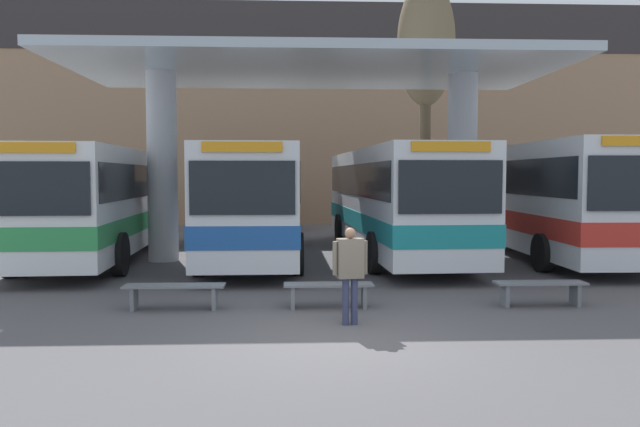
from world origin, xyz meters
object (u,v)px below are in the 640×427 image
object	(u,v)px
transit_bus_left_bay	(100,198)
waiting_bench_mid_platform	(174,291)
transit_bus_right_bay	(393,197)
parked_car_street	(248,206)
transit_bus_center_bay	(254,198)
poplar_tree_behind_left	(426,48)
waiting_bench_far_platform	(540,288)
waiting_bench_near_pillar	(328,290)
pedestrian_waiting	(350,266)
transit_bus_far_right_bay	(541,195)

from	to	relation	value
transit_bus_left_bay	waiting_bench_mid_platform	world-z (taller)	transit_bus_left_bay
waiting_bench_mid_platform	transit_bus_right_bay	bearing A→B (deg)	55.48
transit_bus_left_bay	parked_car_street	bearing A→B (deg)	-113.75
transit_bus_center_bay	parked_car_street	xyz separation A→B (m)	(-0.86, 9.59, -0.73)
poplar_tree_behind_left	parked_car_street	distance (m)	10.60
transit_bus_right_bay	waiting_bench_far_platform	distance (m)	7.97
transit_bus_right_bay	poplar_tree_behind_left	xyz separation A→B (m)	(1.79, 3.70, 5.30)
transit_bus_left_bay	waiting_bench_mid_platform	bearing A→B (deg)	113.19
waiting_bench_near_pillar	waiting_bench_mid_platform	xyz separation A→B (m)	(-2.84, 0.00, 0.01)
transit_bus_left_bay	transit_bus_right_bay	xyz separation A→B (m)	(8.77, 0.48, 0.02)
pedestrian_waiting	transit_bus_left_bay	bearing A→B (deg)	117.70
transit_bus_left_bay	pedestrian_waiting	size ratio (longest dim) A/B	6.88
transit_bus_center_bay	waiting_bench_mid_platform	bearing A→B (deg)	80.83
transit_bus_center_bay	parked_car_street	bearing A→B (deg)	-85.66
transit_bus_far_right_bay	transit_bus_left_bay	bearing A→B (deg)	2.18
transit_bus_right_bay	pedestrian_waiting	distance (m)	9.29
pedestrian_waiting	waiting_bench_mid_platform	bearing A→B (deg)	147.01
waiting_bench_far_platform	waiting_bench_mid_platform	bearing A→B (deg)	180.00
transit_bus_right_bay	waiting_bench_far_platform	xyz separation A→B (m)	(1.56, -7.68, -1.46)
transit_bus_right_bay	parked_car_street	distance (m)	10.40
waiting_bench_mid_platform	parked_car_street	size ratio (longest dim) A/B	0.43
transit_bus_center_bay	waiting_bench_far_platform	bearing A→B (deg)	128.34
waiting_bench_near_pillar	parked_car_street	world-z (taller)	parked_car_street
transit_bus_far_right_bay	waiting_bench_far_platform	xyz separation A→B (m)	(-3.04, -7.51, -1.52)
waiting_bench_far_platform	poplar_tree_behind_left	xyz separation A→B (m)	(0.23, 11.38, 6.76)
transit_bus_far_right_bay	waiting_bench_mid_platform	xyz separation A→B (m)	(-9.89, -7.51, -1.52)
transit_bus_left_bay	poplar_tree_behind_left	world-z (taller)	poplar_tree_behind_left
transit_bus_center_bay	transit_bus_right_bay	xyz separation A→B (m)	(4.23, 0.56, 0.01)
pedestrian_waiting	poplar_tree_behind_left	size ratio (longest dim) A/B	0.17
transit_bus_right_bay	waiting_bench_near_pillar	size ratio (longest dim) A/B	7.25
transit_bus_left_bay	waiting_bench_near_pillar	distance (m)	9.69
transit_bus_center_bay	pedestrian_waiting	bearing A→B (deg)	102.97
transit_bus_center_bay	waiting_bench_near_pillar	world-z (taller)	transit_bus_center_bay
transit_bus_left_bay	waiting_bench_far_platform	distance (m)	12.67
transit_bus_far_right_bay	parked_car_street	distance (m)	13.40
transit_bus_left_bay	parked_car_street	xyz separation A→B (m)	(3.67, 9.52, -0.73)
pedestrian_waiting	waiting_bench_far_platform	bearing A→B (deg)	9.38
parked_car_street	waiting_bench_far_platform	bearing A→B (deg)	-63.87
transit_bus_right_bay	poplar_tree_behind_left	distance (m)	6.70
waiting_bench_near_pillar	pedestrian_waiting	size ratio (longest dim) A/B	1.03
transit_bus_center_bay	transit_bus_far_right_bay	size ratio (longest dim) A/B	0.95
transit_bus_right_bay	waiting_bench_mid_platform	distance (m)	9.44
poplar_tree_behind_left	transit_bus_center_bay	bearing A→B (deg)	-144.71
waiting_bench_mid_platform	pedestrian_waiting	distance (m)	3.44
pedestrian_waiting	poplar_tree_behind_left	xyz separation A→B (m)	(3.95, 12.70, 6.12)
transit_bus_center_bay	transit_bus_far_right_bay	bearing A→B (deg)	-178.29
transit_bus_left_bay	waiting_bench_near_pillar	bearing A→B (deg)	128.65
transit_bus_right_bay	poplar_tree_behind_left	world-z (taller)	poplar_tree_behind_left
transit_bus_far_right_bay	pedestrian_waiting	xyz separation A→B (m)	(-6.77, -8.82, -0.88)
transit_bus_center_bay	pedestrian_waiting	size ratio (longest dim) A/B	6.72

